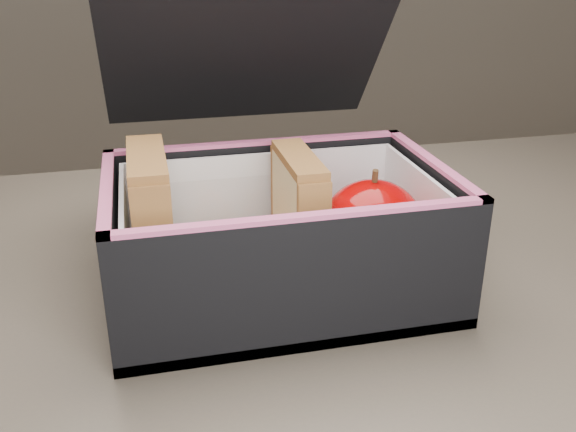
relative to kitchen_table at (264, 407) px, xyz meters
name	(u,v)px	position (x,y,z in m)	size (l,w,h in m)	color
kitchen_table	(264,407)	(0.00, 0.00, 0.00)	(1.20, 0.80, 0.75)	brown
lunch_bag	(278,226)	(0.02, 0.04, 0.15)	(0.27, 0.30, 0.24)	black
plastic_tub	(228,242)	(-0.02, 0.05, 0.14)	(0.17, 0.12, 0.07)	white
sandwich_left	(152,222)	(-0.08, 0.05, 0.16)	(0.03, 0.10, 0.11)	beige
sandwich_right	(299,214)	(0.04, 0.05, 0.16)	(0.03, 0.09, 0.10)	beige
carrot_sticks	(228,258)	(-0.02, 0.05, 0.12)	(0.04, 0.12, 0.03)	#F74504
paper_napkin	(366,267)	(0.10, 0.03, 0.11)	(0.07, 0.07, 0.01)	white
red_apple	(372,226)	(0.10, 0.03, 0.15)	(0.10, 0.10, 0.09)	#990500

